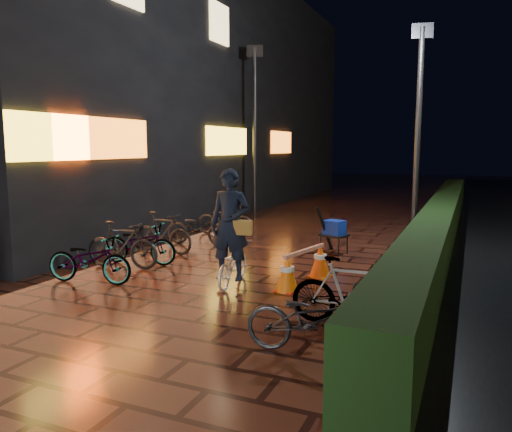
% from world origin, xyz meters
% --- Properties ---
extents(ground, '(80.00, 80.00, 0.00)m').
position_xyz_m(ground, '(0.00, 0.00, 0.00)').
color(ground, '#381911').
rests_on(ground, ground).
extents(hedge, '(0.70, 20.00, 1.00)m').
position_xyz_m(hedge, '(3.30, 8.00, 0.50)').
color(hedge, black).
rests_on(hedge, ground).
extents(storefront_block, '(12.09, 22.00, 9.00)m').
position_xyz_m(storefront_block, '(-9.50, 11.50, 4.50)').
color(storefront_block, black).
rests_on(storefront_block, ground).
extents(lamp_post_hedge, '(0.52, 0.18, 5.38)m').
position_xyz_m(lamp_post_hedge, '(2.67, 7.39, 2.96)').
color(lamp_post_hedge, black).
rests_on(lamp_post_hedge, ground).
extents(lamp_post_sf, '(0.55, 0.23, 5.73)m').
position_xyz_m(lamp_post_sf, '(-2.82, 9.80, 3.15)').
color(lamp_post_sf, black).
rests_on(lamp_post_sf, ground).
extents(cyclist, '(0.78, 1.48, 2.05)m').
position_xyz_m(cyclist, '(0.20, 1.85, 0.76)').
color(cyclist, white).
rests_on(cyclist, ground).
extents(traffic_barrier, '(0.64, 1.55, 0.63)m').
position_xyz_m(traffic_barrier, '(1.33, 2.50, 0.31)').
color(traffic_barrier, orange).
rests_on(traffic_barrier, ground).
extents(cart_assembly, '(0.74, 0.62, 1.10)m').
position_xyz_m(cart_assembly, '(1.15, 5.14, 0.57)').
color(cart_assembly, black).
rests_on(cart_assembly, ground).
extents(parked_bikes_storefront, '(1.89, 6.21, 0.95)m').
position_xyz_m(parked_bikes_storefront, '(-2.28, 3.47, 0.44)').
color(parked_bikes_storefront, black).
rests_on(parked_bikes_storefront, ground).
extents(parked_bikes_hedge, '(1.79, 1.70, 0.95)m').
position_xyz_m(parked_bikes_hedge, '(2.46, 0.09, 0.45)').
color(parked_bikes_hedge, black).
rests_on(parked_bikes_hedge, ground).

